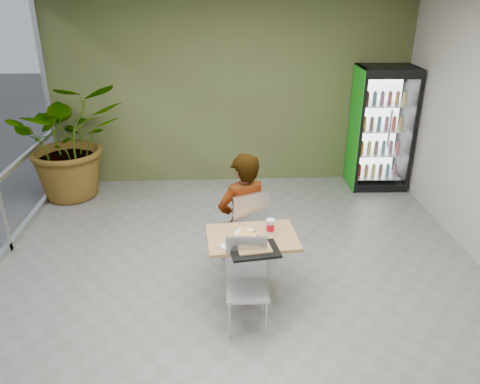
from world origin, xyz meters
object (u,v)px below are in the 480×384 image
soda_cup (270,226)px  beverage_fridge (381,129)px  seated_woman (243,224)px  cafeteria_tray (254,250)px  dining_table (252,253)px  chair_near (247,276)px  potted_plant (70,140)px  chair_far (247,224)px

soda_cup → beverage_fridge: bearing=54.1°
seated_woman → cafeteria_tray: 0.94m
beverage_fridge → dining_table: bearing=-125.9°
chair_near → seated_woman: (0.02, 1.04, 0.04)m
seated_woman → potted_plant: bearing=-64.9°
soda_cup → beverage_fridge: size_ratio=0.08×
potted_plant → dining_table: bearing=-47.0°
chair_near → potted_plant: size_ratio=0.49×
chair_far → potted_plant: potted_plant is taller
cafeteria_tray → beverage_fridge: bearing=54.9°
soda_cup → potted_plant: potted_plant is taller
chair_far → seated_woman: 0.07m
dining_table → soda_cup: size_ratio=6.31×
seated_woman → cafeteria_tray: bearing=69.9°
seated_woman → beverage_fridge: bearing=-158.6°
seated_woman → chair_far: bearing=107.8°
dining_table → seated_woman: 0.61m
soda_cup → cafeteria_tray: size_ratio=0.32×
cafeteria_tray → soda_cup: bearing=61.8°
potted_plant → chair_near: bearing=-51.9°
dining_table → beverage_fridge: bearing=52.3°
chair_far → chair_near: 1.00m
cafeteria_tray → beverage_fridge: 4.15m
dining_table → potted_plant: size_ratio=0.53×
soda_cup → beverage_fridge: (2.18, 3.01, 0.19)m
chair_near → soda_cup: size_ratio=5.88×
chair_near → beverage_fridge: size_ratio=0.46×
dining_table → soda_cup: 0.36m
dining_table → beverage_fridge: size_ratio=0.49×
potted_plant → soda_cup: bearing=-44.3°
dining_table → chair_far: 0.56m
potted_plant → seated_woman: bearing=-41.0°
seated_woman → soda_cup: (0.26, -0.54, 0.24)m
chair_near → soda_cup: bearing=61.2°
chair_far → soda_cup: 0.58m
soda_cup → seated_woman: bearing=116.1°
cafeteria_tray → beverage_fridge: beverage_fridge is taller
dining_table → seated_woman: (-0.06, 0.60, 0.05)m
soda_cup → chair_far: bearing=114.2°
chair_near → potted_plant: 4.25m
seated_woman → potted_plant: 3.51m
cafeteria_tray → chair_near: bearing=-123.7°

